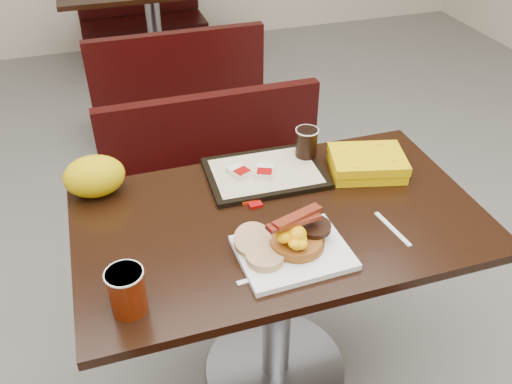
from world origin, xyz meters
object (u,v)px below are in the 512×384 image
object	(u,v)px
coffee_cup_near	(127,291)
tray	(265,173)
bench_far_s	(174,80)
hashbrown_sleeve_right	(265,171)
pancake_stack	(297,241)
platter	(293,252)
table_near	(277,303)
coffee_cup_far	(306,143)
bench_far_n	(142,10)
clamshell	(367,163)
bench_near_n	(224,190)
table_far	(155,38)
knife	(392,229)
fork	(256,278)
paper_bag	(94,176)
hashbrown_sleeve_left	(239,171)

from	to	relation	value
coffee_cup_near	tray	xyz separation A→B (m)	(0.49, 0.44, -0.05)
bench_far_s	hashbrown_sleeve_right	world-z (taller)	hashbrown_sleeve_right
pancake_stack	platter	bearing A→B (deg)	-133.62
coffee_cup_near	table_near	bearing A→B (deg)	25.93
coffee_cup_far	pancake_stack	bearing A→B (deg)	-114.89
platter	tray	world-z (taller)	same
pancake_stack	tray	size ratio (longest dim) A/B	0.40
table_near	hashbrown_sleeve_right	xyz separation A→B (m)	(0.02, 0.20, 0.40)
bench_far_n	platter	xyz separation A→B (m)	(-0.02, -3.47, 0.40)
tray	hashbrown_sleeve_right	size ratio (longest dim) A/B	5.14
bench_far_n	clamshell	world-z (taller)	clamshell
bench_near_n	table_far	size ratio (longest dim) A/B	0.83
bench_near_n	bench_far_n	bearing A→B (deg)	90.00
table_far	knife	bearing A→B (deg)	-84.03
fork	tray	world-z (taller)	tray
platter	coffee_cup_near	bearing A→B (deg)	-174.55
coffee_cup_near	coffee_cup_far	world-z (taller)	coffee_cup_near
bench_far_s	platter	size ratio (longest dim) A/B	3.39
platter	pancake_stack	size ratio (longest dim) A/B	1.94
pancake_stack	tray	distance (m)	0.37
knife	paper_bag	xyz separation A→B (m)	(-0.79, 0.43, 0.06)
tray	coffee_cup_far	world-z (taller)	coffee_cup_far
coffee_cup_near	paper_bag	world-z (taller)	paper_bag
fork	bench_far_n	bearing A→B (deg)	83.76
table_near	hashbrown_sleeve_left	bearing A→B (deg)	105.20
clamshell	tray	bearing A→B (deg)	-179.56
bench_far_s	fork	world-z (taller)	fork
pancake_stack	hashbrown_sleeve_left	distance (m)	0.38
bench_far_n	hashbrown_sleeve_left	world-z (taller)	hashbrown_sleeve_left
table_far	hashbrown_sleeve_right	bearing A→B (deg)	-89.56
clamshell	paper_bag	size ratio (longest dim) A/B	1.27
table_near	pancake_stack	world-z (taller)	pancake_stack
table_far	hashbrown_sleeve_right	xyz separation A→B (m)	(0.02, -2.40, 0.40)
table_near	coffee_cup_far	size ratio (longest dim) A/B	12.15
hashbrown_sleeve_left	paper_bag	xyz separation A→B (m)	(-0.45, 0.06, 0.04)
coffee_cup_near	knife	distance (m)	0.76
coffee_cup_far	bench_near_n	bearing A→B (deg)	113.28
fork	clamshell	xyz separation A→B (m)	(0.50, 0.36, 0.03)
coffee_cup_far	paper_bag	size ratio (longest dim) A/B	0.53
platter	tray	bearing A→B (deg)	80.67
fork	paper_bag	distance (m)	0.62
table_near	knife	distance (m)	0.50
coffee_cup_near	bench_far_n	bearing A→B (deg)	82.46
platter	knife	distance (m)	0.31
hashbrown_sleeve_right	paper_bag	bearing A→B (deg)	-164.56
platter	knife	bearing A→B (deg)	0.37
bench_far_s	knife	distance (m)	2.11
bench_far_n	paper_bag	xyz separation A→B (m)	(-0.51, -3.02, 0.45)
bench_far_s	bench_far_n	size ratio (longest dim) A/B	1.00
coffee_cup_near	hashbrown_sleeve_left	world-z (taller)	coffee_cup_near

